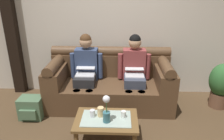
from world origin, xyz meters
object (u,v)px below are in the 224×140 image
Objects in this scene: cup_far_center at (101,112)px; couch at (110,83)px; backpack_left at (31,108)px; cup_near_left at (92,113)px; person_left at (86,68)px; coffee_table at (106,122)px; cup_near_right at (124,114)px; potted_plant at (221,84)px; flower_vase at (106,110)px; person_right at (134,68)px.

couch is at bearing 85.71° from cup_far_center.
cup_far_center is 0.35× the size of backpack_left.
person_left is at bearing 102.82° from cup_near_left.
cup_near_left is at bearing 170.09° from coffee_table.
backpack_left is at bearing 156.72° from coffee_table.
cup_near_right is 0.74× the size of cup_far_center.
couch is at bearing 178.00° from potted_plant.
backpack_left is (-0.80, -0.52, -0.49)m from person_left.
couch is 16.77× the size of cup_far_center.
backpack_left is at bearing 154.00° from flower_vase.
person_right is at bearing 63.97° from cup_far_center.
flower_vase is at bearing -26.00° from backpack_left.
person_left is 3.43× the size of backpack_left.
couch is at bearing 90.00° from coffee_table.
person_right reaches higher than cup_near_left.
cup_near_right reaches higher than coffee_table.
potted_plant is (1.45, -0.06, -0.23)m from person_right.
person_right is 1.51× the size of coffee_table.
potted_plant is (1.86, 1.05, -0.10)m from flower_vase.
backpack_left is (-1.03, 0.49, -0.24)m from cup_near_left.
backpack_left is (-1.62, -0.52, -0.49)m from person_right.
coffee_table is at bearing -90.00° from couch.
cup_far_center is at bearing -94.29° from couch.
potted_plant is at bearing -1.56° from person_left.
person_right is 1.57× the size of potted_plant.
couch is 0.50m from person_left.
cup_far_center is at bearing -154.36° from potted_plant.
coffee_table is at bearing -111.47° from person_right.
cup_near_left is at bearing -77.18° from person_left.
couch is 2.68× the size of potted_plant.
cup_far_center is (-0.08, 0.12, -0.10)m from flower_vase.
flower_vase is at bearing -154.52° from cup_near_right.
flower_vase is 2.14m from potted_plant.
coffee_table is 2.22× the size of flower_vase.
potted_plant is (1.94, 0.93, 0.00)m from cup_far_center.
person_left is at bearing -179.99° from person_right.
person_right reaches higher than backpack_left.
cup_far_center is (-0.07, -1.00, 0.06)m from couch.
coffee_table is 2.27× the size of backpack_left.
potted_plant is (1.86, 0.98, 0.12)m from coffee_table.
coffee_table is 0.25m from cup_near_right.
potted_plant reaches higher than cup_near_right.
flower_vase reaches higher than cup_near_right.
couch reaches higher than flower_vase.
couch is 1.00m from cup_far_center.
cup_near_right is at bearing -19.03° from backpack_left.
potted_plant is at bearing 24.91° from cup_near_left.
cup_near_right is 0.26× the size of backpack_left.
person_right is 1.06m from cup_near_right.
person_right is at bearing 70.25° from flower_vase.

